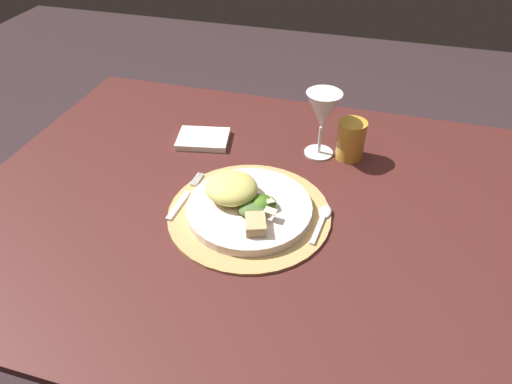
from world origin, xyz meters
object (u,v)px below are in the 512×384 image
Objects in this scene: dining_table at (271,253)px; napkin at (203,139)px; fork at (184,198)px; wine_glass at (323,112)px; amber_tumbler at (351,140)px; dinner_plate at (249,208)px; spoon at (323,217)px.

dining_table is 10.36× the size of napkin.
fork is (-0.19, -0.04, 0.15)m from dining_table.
wine_glass is (0.29, 0.03, 0.11)m from napkin.
napkin reaches higher than fork.
napkin is 1.33× the size of amber_tumbler.
wine_glass is at bearing 74.93° from dining_table.
dining_table is 8.11× the size of wine_glass.
dinner_plate is at bearing -110.64° from wine_glass.
wine_glass is at bearing 46.57° from fork.
fork is at bearing -176.08° from spoon.
wine_glass is at bearing -175.25° from amber_tumbler.
spoon is at bearing -31.88° from napkin.
wine_glass reaches higher than spoon.
amber_tumbler is at bearing 57.47° from dinner_plate.
dining_table is 13.77× the size of amber_tumbler.
spoon is 0.25m from amber_tumbler.
napkin is 0.31m from wine_glass.
dinner_plate is 1.56× the size of fork.
fork is (-0.15, 0.00, -0.01)m from dinner_plate.
fork is at bearing -168.44° from dining_table.
dinner_plate is 0.15m from spoon.
wine_glass reaches higher than fork.
dining_table is at bearing 170.84° from spoon.
dinner_plate is 2.70× the size of amber_tumbler.
amber_tumbler is at bearing 39.86° from fork.
napkin is at bearing -174.83° from amber_tumbler.
dinner_plate is (-0.04, -0.04, 0.16)m from dining_table.
dining_table is at bearing 11.56° from fork.
dinner_plate is 0.32m from amber_tumbler.
fork is 0.37m from wine_glass.
spoon is 0.26m from wine_glass.
napkin is at bearing 139.94° from dining_table.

